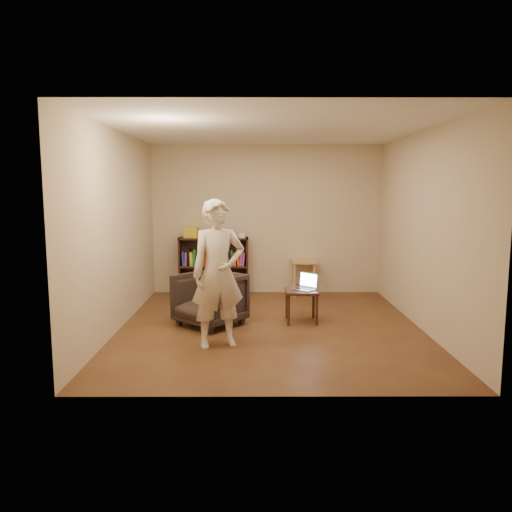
{
  "coord_description": "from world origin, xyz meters",
  "views": [
    {
      "loc": [
        -0.21,
        -6.51,
        1.86
      ],
      "look_at": [
        -0.19,
        0.35,
        0.92
      ],
      "focal_mm": 35.0,
      "sensor_mm": 36.0,
      "label": 1
    }
  ],
  "objects_px": {
    "laptop": "(306,285)",
    "person": "(218,274)",
    "stool": "(304,267)",
    "armchair": "(210,299)",
    "side_table": "(302,295)",
    "bookshelf": "(214,269)"
  },
  "relations": [
    {
      "from": "person",
      "to": "side_table",
      "type": "bearing_deg",
      "value": 25.4
    },
    {
      "from": "bookshelf",
      "to": "armchair",
      "type": "xyz_separation_m",
      "value": [
        0.1,
        -1.99,
        -0.08
      ]
    },
    {
      "from": "bookshelf",
      "to": "armchair",
      "type": "bearing_deg",
      "value": -87.08
    },
    {
      "from": "person",
      "to": "bookshelf",
      "type": "bearing_deg",
      "value": 76.52
    },
    {
      "from": "laptop",
      "to": "person",
      "type": "distance_m",
      "value": 1.63
    },
    {
      "from": "laptop",
      "to": "armchair",
      "type": "bearing_deg",
      "value": -129.14
    },
    {
      "from": "bookshelf",
      "to": "stool",
      "type": "relative_size",
      "value": 1.95
    },
    {
      "from": "stool",
      "to": "armchair",
      "type": "xyz_separation_m",
      "value": [
        -1.46,
        -1.93,
        -0.14
      ]
    },
    {
      "from": "side_table",
      "to": "laptop",
      "type": "height_order",
      "value": "laptop"
    },
    {
      "from": "laptop",
      "to": "person",
      "type": "bearing_deg",
      "value": -94.08
    },
    {
      "from": "laptop",
      "to": "bookshelf",
      "type": "bearing_deg",
      "value": 170.4
    },
    {
      "from": "bookshelf",
      "to": "armchair",
      "type": "distance_m",
      "value": 1.99
    },
    {
      "from": "stool",
      "to": "side_table",
      "type": "height_order",
      "value": "stool"
    },
    {
      "from": "armchair",
      "to": "bookshelf",
      "type": "bearing_deg",
      "value": 133.87
    },
    {
      "from": "stool",
      "to": "side_table",
      "type": "bearing_deg",
      "value": -96.46
    },
    {
      "from": "armchair",
      "to": "side_table",
      "type": "xyz_separation_m",
      "value": [
        1.26,
        0.17,
        0.02
      ]
    },
    {
      "from": "stool",
      "to": "laptop",
      "type": "distance_m",
      "value": 1.72
    },
    {
      "from": "armchair",
      "to": "person",
      "type": "relative_size",
      "value": 0.46
    },
    {
      "from": "bookshelf",
      "to": "person",
      "type": "xyz_separation_m",
      "value": [
        0.29,
        -2.89,
        0.43
      ]
    },
    {
      "from": "stool",
      "to": "person",
      "type": "bearing_deg",
      "value": -114.35
    },
    {
      "from": "armchair",
      "to": "side_table",
      "type": "bearing_deg",
      "value": 48.47
    },
    {
      "from": "bookshelf",
      "to": "side_table",
      "type": "bearing_deg",
      "value": -53.19
    }
  ]
}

